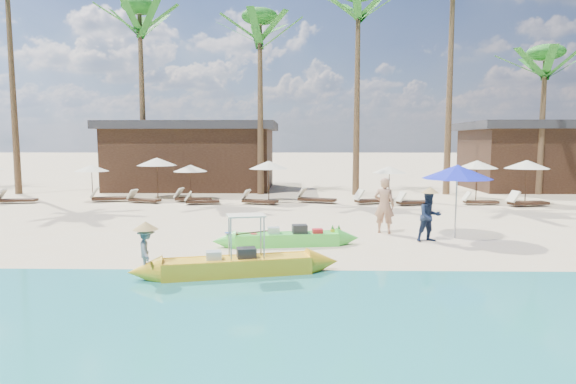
{
  "coord_description": "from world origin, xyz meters",
  "views": [
    {
      "loc": [
        -1.15,
        -13.65,
        3.06
      ],
      "look_at": [
        -1.5,
        2.0,
        1.41
      ],
      "focal_mm": 30.0,
      "sensor_mm": 36.0,
      "label": 1
    }
  ],
  "objects_px": {
    "yellow_canoe": "(237,266)",
    "tourist": "(384,205)",
    "blue_umbrella": "(457,172)",
    "green_canoe": "(287,239)"
  },
  "relations": [
    {
      "from": "blue_umbrella",
      "to": "yellow_canoe",
      "type": "bearing_deg",
      "value": -145.16
    },
    {
      "from": "yellow_canoe",
      "to": "tourist",
      "type": "bearing_deg",
      "value": 37.27
    },
    {
      "from": "green_canoe",
      "to": "tourist",
      "type": "xyz_separation_m",
      "value": [
        3.2,
        2.04,
        0.73
      ]
    },
    {
      "from": "yellow_canoe",
      "to": "blue_umbrella",
      "type": "distance_m",
      "value": 8.0
    },
    {
      "from": "green_canoe",
      "to": "blue_umbrella",
      "type": "bearing_deg",
      "value": 5.18
    },
    {
      "from": "green_canoe",
      "to": "blue_umbrella",
      "type": "distance_m",
      "value": 5.8
    },
    {
      "from": "tourist",
      "to": "blue_umbrella",
      "type": "xyz_separation_m",
      "value": [
        2.12,
        -0.77,
        1.17
      ]
    },
    {
      "from": "yellow_canoe",
      "to": "tourist",
      "type": "height_order",
      "value": "tourist"
    },
    {
      "from": "tourist",
      "to": "blue_umbrella",
      "type": "relative_size",
      "value": 0.8
    },
    {
      "from": "green_canoe",
      "to": "blue_umbrella",
      "type": "relative_size",
      "value": 2.08
    }
  ]
}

